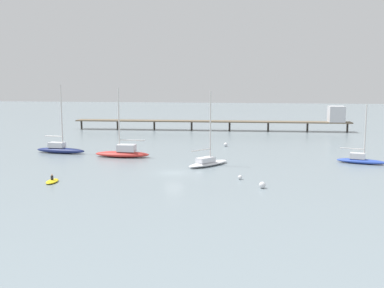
{
  "coord_description": "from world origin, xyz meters",
  "views": [
    {
      "loc": [
        11.42,
        -64.82,
        13.55
      ],
      "look_at": [
        0.0,
        19.76,
        1.5
      ],
      "focal_mm": 43.2,
      "sensor_mm": 36.0,
      "label": 1
    }
  ],
  "objects_px": {
    "sailboat_red": "(123,152)",
    "mooring_buoy_near": "(226,145)",
    "sailboat_white": "(208,161)",
    "dinghy_yellow": "(52,181)",
    "pier": "(261,119)",
    "mooring_buoy_inner": "(262,185)",
    "sailboat_navy": "(60,149)",
    "mooring_buoy_far": "(240,177)",
    "sailboat_blue": "(361,159)"
  },
  "relations": [
    {
      "from": "sailboat_red",
      "to": "sailboat_navy",
      "type": "bearing_deg",
      "value": 168.1
    },
    {
      "from": "sailboat_blue",
      "to": "sailboat_red",
      "type": "xyz_separation_m",
      "value": [
        -39.78,
        0.83,
        0.17
      ]
    },
    {
      "from": "sailboat_white",
      "to": "dinghy_yellow",
      "type": "relative_size",
      "value": 3.75
    },
    {
      "from": "sailboat_navy",
      "to": "dinghy_yellow",
      "type": "height_order",
      "value": "sailboat_navy"
    },
    {
      "from": "pier",
      "to": "sailboat_blue",
      "type": "relative_size",
      "value": 7.61
    },
    {
      "from": "sailboat_blue",
      "to": "mooring_buoy_far",
      "type": "height_order",
      "value": "sailboat_blue"
    },
    {
      "from": "sailboat_red",
      "to": "mooring_buoy_inner",
      "type": "xyz_separation_m",
      "value": [
        23.77,
        -20.24,
        -0.44
      ]
    },
    {
      "from": "mooring_buoy_near",
      "to": "sailboat_white",
      "type": "bearing_deg",
      "value": -94.03
    },
    {
      "from": "pier",
      "to": "mooring_buoy_near",
      "type": "distance_m",
      "value": 30.26
    },
    {
      "from": "sailboat_white",
      "to": "mooring_buoy_far",
      "type": "height_order",
      "value": "sailboat_white"
    },
    {
      "from": "pier",
      "to": "sailboat_navy",
      "type": "bearing_deg",
      "value": -131.76
    },
    {
      "from": "sailboat_white",
      "to": "dinghy_yellow",
      "type": "bearing_deg",
      "value": -142.64
    },
    {
      "from": "sailboat_navy",
      "to": "sailboat_red",
      "type": "height_order",
      "value": "sailboat_navy"
    },
    {
      "from": "sailboat_blue",
      "to": "sailboat_white",
      "type": "distance_m",
      "value": 24.84
    },
    {
      "from": "mooring_buoy_inner",
      "to": "sailboat_white",
      "type": "bearing_deg",
      "value": 120.27
    },
    {
      "from": "pier",
      "to": "sailboat_blue",
      "type": "xyz_separation_m",
      "value": [
        15.27,
        -45.25,
        -2.62
      ]
    },
    {
      "from": "pier",
      "to": "sailboat_red",
      "type": "xyz_separation_m",
      "value": [
        -24.51,
        -44.42,
        -2.44
      ]
    },
    {
      "from": "mooring_buoy_inner",
      "to": "sailboat_red",
      "type": "bearing_deg",
      "value": 139.59
    },
    {
      "from": "mooring_buoy_far",
      "to": "mooring_buoy_inner",
      "type": "height_order",
      "value": "mooring_buoy_inner"
    },
    {
      "from": "mooring_buoy_far",
      "to": "pier",
      "type": "bearing_deg",
      "value": 86.5
    },
    {
      "from": "sailboat_red",
      "to": "mooring_buoy_inner",
      "type": "relative_size",
      "value": 14.59
    },
    {
      "from": "sailboat_red",
      "to": "mooring_buoy_near",
      "type": "distance_m",
      "value": 22.84
    },
    {
      "from": "sailboat_navy",
      "to": "dinghy_yellow",
      "type": "relative_size",
      "value": 4.0
    },
    {
      "from": "pier",
      "to": "sailboat_navy",
      "type": "distance_m",
      "value": 55.99
    },
    {
      "from": "dinghy_yellow",
      "to": "mooring_buoy_inner",
      "type": "bearing_deg",
      "value": 0.97
    },
    {
      "from": "mooring_buoy_near",
      "to": "sailboat_blue",
      "type": "bearing_deg",
      "value": -35.22
    },
    {
      "from": "sailboat_red",
      "to": "mooring_buoy_near",
      "type": "xyz_separation_m",
      "value": [
        16.99,
        15.25,
        -0.46
      ]
    },
    {
      "from": "sailboat_navy",
      "to": "sailboat_white",
      "type": "bearing_deg",
      "value": -17.21
    },
    {
      "from": "sailboat_navy",
      "to": "dinghy_yellow",
      "type": "xyz_separation_m",
      "value": [
        9.06,
        -23.39,
        -0.63
      ]
    },
    {
      "from": "sailboat_blue",
      "to": "dinghy_yellow",
      "type": "bearing_deg",
      "value": -155.43
    },
    {
      "from": "pier",
      "to": "mooring_buoy_inner",
      "type": "height_order",
      "value": "pier"
    },
    {
      "from": "mooring_buoy_inner",
      "to": "sailboat_navy",
      "type": "bearing_deg",
      "value": 147.88
    },
    {
      "from": "sailboat_red",
      "to": "sailboat_white",
      "type": "distance_m",
      "value": 16.63
    },
    {
      "from": "sailboat_white",
      "to": "mooring_buoy_inner",
      "type": "distance_m",
      "value": 16.42
    },
    {
      "from": "sailboat_red",
      "to": "dinghy_yellow",
      "type": "xyz_separation_m",
      "value": [
        -3.68,
        -20.7,
        -0.65
      ]
    },
    {
      "from": "mooring_buoy_near",
      "to": "sailboat_red",
      "type": "bearing_deg",
      "value": -138.09
    },
    {
      "from": "pier",
      "to": "sailboat_navy",
      "type": "relative_size",
      "value": 5.78
    },
    {
      "from": "sailboat_white",
      "to": "mooring_buoy_far",
      "type": "bearing_deg",
      "value": -60.24
    },
    {
      "from": "sailboat_white",
      "to": "dinghy_yellow",
      "type": "height_order",
      "value": "sailboat_white"
    },
    {
      "from": "sailboat_white",
      "to": "mooring_buoy_far",
      "type": "relative_size",
      "value": 19.92
    },
    {
      "from": "sailboat_blue",
      "to": "sailboat_navy",
      "type": "height_order",
      "value": "sailboat_navy"
    },
    {
      "from": "sailboat_red",
      "to": "sailboat_white",
      "type": "height_order",
      "value": "sailboat_red"
    },
    {
      "from": "sailboat_white",
      "to": "mooring_buoy_inner",
      "type": "height_order",
      "value": "sailboat_white"
    },
    {
      "from": "sailboat_white",
      "to": "sailboat_navy",
      "type": "bearing_deg",
      "value": 162.79
    },
    {
      "from": "sailboat_blue",
      "to": "sailboat_navy",
      "type": "distance_m",
      "value": 52.64
    },
    {
      "from": "sailboat_blue",
      "to": "mooring_buoy_far",
      "type": "relative_size",
      "value": 16.14
    },
    {
      "from": "dinghy_yellow",
      "to": "sailboat_blue",
      "type": "bearing_deg",
      "value": 24.57
    },
    {
      "from": "mooring_buoy_far",
      "to": "mooring_buoy_inner",
      "type": "relative_size",
      "value": 0.72
    },
    {
      "from": "dinghy_yellow",
      "to": "mooring_buoy_inner",
      "type": "xyz_separation_m",
      "value": [
        27.45,
        0.46,
        0.21
      ]
    },
    {
      "from": "sailboat_navy",
      "to": "mooring_buoy_far",
      "type": "relative_size",
      "value": 21.25
    }
  ]
}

